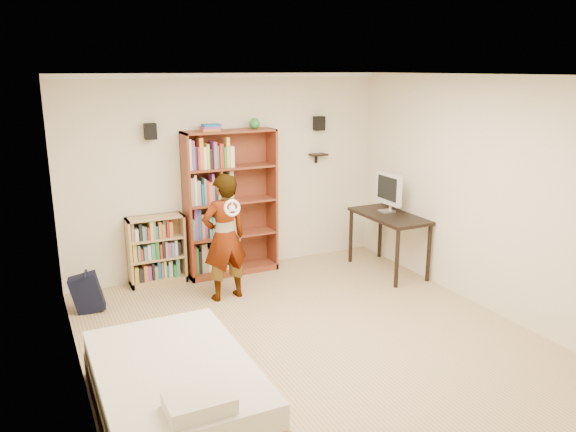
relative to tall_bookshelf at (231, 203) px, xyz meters
name	(u,v)px	position (x,y,z in m)	size (l,w,h in m)	color
ground	(314,342)	(0.04, -2.32, -0.99)	(4.50, 5.00, 0.01)	tan
room_shell	(317,176)	(0.04, -2.32, 0.77)	(4.52, 5.02, 2.71)	beige
crown_molding	(318,78)	(0.04, -2.32, 1.68)	(4.50, 5.00, 0.06)	white
speaker_left	(150,131)	(-1.01, 0.08, 1.01)	(0.14, 0.12, 0.20)	black
speaker_right	(319,123)	(1.39, 0.08, 1.01)	(0.14, 0.12, 0.20)	black
wall_shelf	(318,155)	(1.39, 0.09, 0.56)	(0.25, 0.16, 0.03)	black
tall_bookshelf	(231,203)	(0.00, 0.00, 0.00)	(1.25, 0.36, 1.98)	brown
low_bookshelf	(157,250)	(-1.03, 0.05, -0.53)	(0.73, 0.27, 0.91)	tan
computer_desk	(388,243)	(1.97, -0.89, -0.58)	(0.60, 1.20, 0.82)	black
imac	(387,193)	(2.03, -0.75, 0.10)	(0.11, 0.54, 0.54)	silver
daybed	(175,382)	(-1.57, -2.90, -0.71)	(1.22, 1.88, 0.56)	silver
person	(225,237)	(-0.39, -0.82, -0.20)	(0.57, 0.38, 1.57)	black
wii_wheel	(232,208)	(-0.39, -1.11, 0.23)	(0.20, 0.20, 0.03)	silver
navy_bag	(87,293)	(-1.98, -0.50, -0.75)	(0.35, 0.23, 0.47)	black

